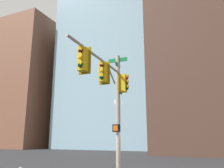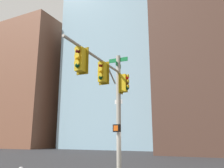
{
  "view_description": "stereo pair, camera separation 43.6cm",
  "coord_description": "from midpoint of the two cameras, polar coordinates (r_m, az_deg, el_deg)",
  "views": [
    {
      "loc": [
        12.21,
        4.92,
        2.17
      ],
      "look_at": [
        1.25,
        0.06,
        4.99
      ],
      "focal_mm": 37.09,
      "sensor_mm": 36.0,
      "label": 1
    },
    {
      "loc": [
        12.02,
        5.32,
        2.17
      ],
      "look_at": [
        1.25,
        0.06,
        4.99
      ],
      "focal_mm": 37.09,
      "sensor_mm": 36.0,
      "label": 2
    }
  ],
  "objects": [
    {
      "name": "building_brick_midblock",
      "position": [
        64.46,
        -19.21,
        -0.65
      ],
      "size": [
        20.7,
        17.24,
        30.74
      ],
      "primitive_type": "cube",
      "color": "brown",
      "rests_on": "ground_plane"
    },
    {
      "name": "signal_pole_assembly",
      "position": [
        11.94,
        -1.32,
        -1.9
      ],
      "size": [
        5.72,
        1.21,
        6.87
      ],
      "rotation": [
        0.0,
        0.0,
        0.03
      ],
      "color": "#9E998C",
      "rests_on": "ground_plane"
    },
    {
      "name": "building_brick_nearside",
      "position": [
        49.06,
        22.91,
        15.78
      ],
      "size": [
        26.78,
        18.81,
        50.19
      ],
      "primitive_type": "cube",
      "color": "#4C3328",
      "rests_on": "ground_plane"
    },
    {
      "name": "building_glass_tower",
      "position": [
        68.83,
        4.35,
        18.67
      ],
      "size": [
        31.99,
        25.44,
        76.97
      ],
      "primitive_type": "cube",
      "color": "#8CB2C6",
      "rests_on": "ground_plane"
    }
  ]
}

